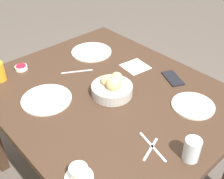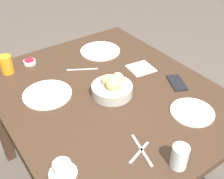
# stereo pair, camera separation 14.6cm
# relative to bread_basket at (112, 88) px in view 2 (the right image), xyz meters

# --- Properties ---
(dining_table) EXTENTS (1.29, 1.07, 0.77)m
(dining_table) POSITION_rel_bread_basket_xyz_m (0.03, 0.01, -0.14)
(dining_table) COLOR #3D281C
(dining_table) RESTS_ON ground_plane
(bread_basket) EXTENTS (0.22, 0.22, 0.12)m
(bread_basket) POSITION_rel_bread_basket_xyz_m (0.00, 0.00, 0.00)
(bread_basket) COLOR #B2ADA3
(bread_basket) RESTS_ON dining_table
(plate_near_left) EXTENTS (0.21, 0.21, 0.01)m
(plate_near_left) POSITION_rel_bread_basket_xyz_m (-0.35, -0.23, -0.04)
(plate_near_left) COLOR silver
(plate_near_left) RESTS_ON dining_table
(plate_near_right) EXTENTS (0.26, 0.26, 0.01)m
(plate_near_right) POSITION_rel_bread_basket_xyz_m (0.42, -0.20, -0.04)
(plate_near_right) COLOR silver
(plate_near_right) RESTS_ON dining_table
(plate_far_center) EXTENTS (0.26, 0.26, 0.01)m
(plate_far_center) POSITION_rel_bread_basket_xyz_m (0.19, 0.28, -0.04)
(plate_far_center) COLOR silver
(plate_far_center) RESTS_ON dining_table
(juice_glass) EXTENTS (0.07, 0.07, 0.11)m
(juice_glass) POSITION_rel_bread_basket_xyz_m (0.52, 0.38, 0.01)
(juice_glass) COLOR orange
(juice_glass) RESTS_ON dining_table
(water_tumbler) EXTENTS (0.07, 0.07, 0.10)m
(water_tumbler) POSITION_rel_bread_basket_xyz_m (-0.53, 0.06, 0.01)
(water_tumbler) COLOR silver
(water_tumbler) RESTS_ON dining_table
(coffee_cup) EXTENTS (0.11, 0.11, 0.06)m
(coffee_cup) POSITION_rel_bread_basket_xyz_m (-0.30, 0.45, -0.01)
(coffee_cup) COLOR white
(coffee_cup) RESTS_ON dining_table
(jam_bowl_berry) EXTENTS (0.07, 0.07, 0.03)m
(jam_bowl_berry) POSITION_rel_bread_basket_xyz_m (0.54, 0.24, -0.03)
(jam_bowl_berry) COLOR white
(jam_bowl_berry) RESTS_ON dining_table
(fork_silver) EXTENTS (0.10, 0.17, 0.00)m
(fork_silver) POSITION_rel_bread_basket_xyz_m (0.30, 0.01, -0.04)
(fork_silver) COLOR #B7B7BC
(fork_silver) RESTS_ON dining_table
(knife_silver) EXTENTS (0.18, 0.05, 0.00)m
(knife_silver) POSITION_rel_bread_basket_xyz_m (-0.39, 0.12, -0.04)
(knife_silver) COLOR #B7B7BC
(knife_silver) RESTS_ON dining_table
(spoon_coffee) EXTENTS (0.05, 0.14, 0.00)m
(spoon_coffee) POSITION_rel_bread_basket_xyz_m (-0.39, 0.14, -0.04)
(spoon_coffee) COLOR #B7B7BC
(spoon_coffee) RESTS_ON dining_table
(napkin) EXTENTS (0.16, 0.16, 0.00)m
(napkin) POSITION_rel_bread_basket_xyz_m (0.11, -0.29, -0.04)
(napkin) COLOR silver
(napkin) RESTS_ON dining_table
(cell_phone) EXTENTS (0.17, 0.13, 0.01)m
(cell_phone) POSITION_rel_bread_basket_xyz_m (-0.13, -0.35, -0.04)
(cell_phone) COLOR black
(cell_phone) RESTS_ON dining_table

